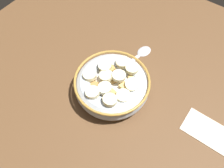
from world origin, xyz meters
The scene contains 4 objects.
ground_plane centered at (0.00, 0.00, -1.00)cm, with size 91.50×91.50×2.00cm, color brown.
cereal_bowl centered at (0.00, 0.01, 2.79)cm, with size 17.85×17.85×6.20cm.
spoon centered at (0.20, -13.74, 0.35)cm, with size 4.68×13.61×0.80cm.
folded_napkin centered at (-23.40, -3.92, 0.15)cm, with size 10.59×6.35×0.30cm, color beige.
Camera 1 is at (-15.76, 21.95, 47.67)cm, focal length 35.38 mm.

